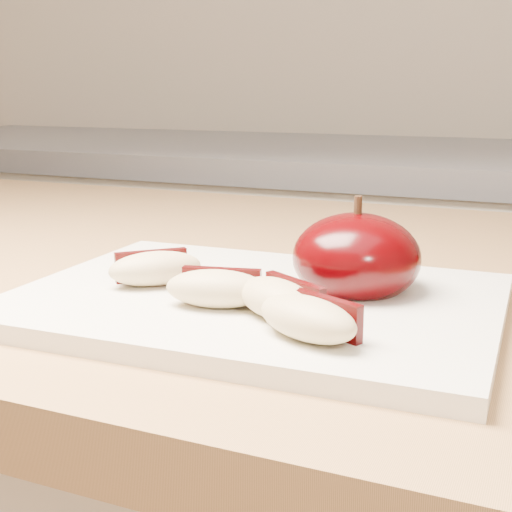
% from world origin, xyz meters
% --- Properties ---
extents(back_cabinet, '(2.40, 0.62, 0.94)m').
position_xyz_m(back_cabinet, '(0.00, 1.20, 0.47)').
color(back_cabinet, silver).
rests_on(back_cabinet, ground).
extents(cutting_board, '(0.32, 0.24, 0.01)m').
position_xyz_m(cutting_board, '(0.04, 0.35, 0.91)').
color(cutting_board, silver).
rests_on(cutting_board, island_counter).
extents(apple_half, '(0.09, 0.09, 0.07)m').
position_xyz_m(apple_half, '(0.10, 0.39, 0.93)').
color(apple_half, '#2D0002').
rests_on(apple_half, cutting_board).
extents(apple_wedge_a, '(0.07, 0.07, 0.02)m').
position_xyz_m(apple_wedge_a, '(-0.03, 0.35, 0.92)').
color(apple_wedge_a, tan).
rests_on(apple_wedge_a, cutting_board).
extents(apple_wedge_b, '(0.07, 0.04, 0.02)m').
position_xyz_m(apple_wedge_b, '(0.03, 0.32, 0.92)').
color(apple_wedge_b, tan).
rests_on(apple_wedge_b, cutting_board).
extents(apple_wedge_c, '(0.07, 0.06, 0.02)m').
position_xyz_m(apple_wedge_c, '(0.08, 0.31, 0.92)').
color(apple_wedge_c, tan).
rests_on(apple_wedge_c, cutting_board).
extents(apple_wedge_d, '(0.07, 0.05, 0.02)m').
position_xyz_m(apple_wedge_d, '(0.10, 0.29, 0.92)').
color(apple_wedge_d, tan).
rests_on(apple_wedge_d, cutting_board).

